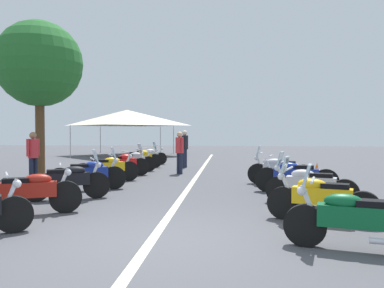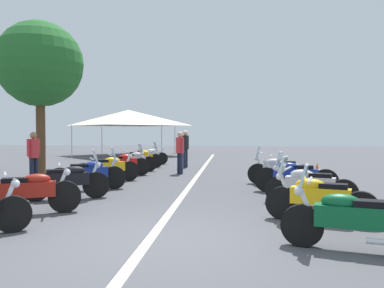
{
  "view_description": "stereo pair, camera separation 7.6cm",
  "coord_description": "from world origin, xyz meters",
  "px_view_note": "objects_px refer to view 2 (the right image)",
  "views": [
    {
      "loc": [
        -5.78,
        -1.15,
        1.65
      ],
      "look_at": [
        6.61,
        0.0,
        1.27
      ],
      "focal_mm": 36.11,
      "sensor_mm": 36.0,
      "label": 1
    },
    {
      "loc": [
        -5.78,
        -1.23,
        1.65
      ],
      "look_at": [
        6.61,
        0.0,
        1.27
      ],
      "focal_mm": 36.11,
      "sensor_mm": 36.0,
      "label": 2
    }
  ],
  "objects_px": {
    "motorcycle_left_row_2": "(68,180)",
    "motorcycle_left_row_8": "(148,156)",
    "motorcycle_left_row_7": "(141,158)",
    "motorcycle_right_row_1": "(318,197)",
    "motorcycle_left_row_1": "(28,192)",
    "motorcycle_left_row_6": "(133,161)",
    "traffic_cone_1": "(317,172)",
    "motorcycle_right_row_0": "(352,218)",
    "traffic_cone_0": "(316,175)",
    "event_tent": "(128,118)",
    "motorcycle_right_row_3": "(295,176)",
    "bystander_0": "(34,153)",
    "motorcycle_left_row_5": "(122,164)",
    "bystander_1": "(180,149)",
    "motorcycle_right_row_4": "(279,170)",
    "motorcycle_left_row_4": "(108,168)",
    "roadside_tree_0": "(40,65)",
    "bystander_3": "(185,146)",
    "motorcycle_left_row_3": "(88,174)",
    "motorcycle_right_row_2": "(309,185)"
  },
  "relations": [
    {
      "from": "traffic_cone_0",
      "to": "roadside_tree_0",
      "type": "distance_m",
      "value": 10.21
    },
    {
      "from": "motorcycle_left_row_2",
      "to": "motorcycle_left_row_5",
      "type": "xyz_separation_m",
      "value": [
        4.96,
        0.06,
        0.0
      ]
    },
    {
      "from": "motorcycle_right_row_3",
      "to": "bystander_1",
      "type": "height_order",
      "value": "bystander_1"
    },
    {
      "from": "motorcycle_right_row_0",
      "to": "motorcycle_right_row_1",
      "type": "relative_size",
      "value": 1.01
    },
    {
      "from": "motorcycle_left_row_6",
      "to": "traffic_cone_1",
      "type": "height_order",
      "value": "motorcycle_left_row_6"
    },
    {
      "from": "bystander_0",
      "to": "motorcycle_left_row_5",
      "type": "bearing_deg",
      "value": -119.68
    },
    {
      "from": "motorcycle_left_row_8",
      "to": "roadside_tree_0",
      "type": "bearing_deg",
      "value": -144.28
    },
    {
      "from": "motorcycle_right_row_1",
      "to": "roadside_tree_0",
      "type": "distance_m",
      "value": 10.93
    },
    {
      "from": "motorcycle_left_row_1",
      "to": "motorcycle_right_row_0",
      "type": "relative_size",
      "value": 0.99
    },
    {
      "from": "motorcycle_right_row_2",
      "to": "motorcycle_right_row_4",
      "type": "bearing_deg",
      "value": -67.53
    },
    {
      "from": "motorcycle_right_row_3",
      "to": "traffic_cone_0",
      "type": "xyz_separation_m",
      "value": [
        1.78,
        -0.94,
        -0.18
      ]
    },
    {
      "from": "motorcycle_left_row_8",
      "to": "event_tent",
      "type": "height_order",
      "value": "event_tent"
    },
    {
      "from": "motorcycle_left_row_8",
      "to": "motorcycle_left_row_1",
      "type": "bearing_deg",
      "value": -119.06
    },
    {
      "from": "motorcycle_right_row_0",
      "to": "roadside_tree_0",
      "type": "distance_m",
      "value": 12.01
    },
    {
      "from": "motorcycle_left_row_4",
      "to": "bystander_0",
      "type": "relative_size",
      "value": 1.13
    },
    {
      "from": "traffic_cone_0",
      "to": "bystander_1",
      "type": "relative_size",
      "value": 0.37
    },
    {
      "from": "motorcycle_right_row_4",
      "to": "motorcycle_right_row_1",
      "type": "bearing_deg",
      "value": 102.29
    },
    {
      "from": "motorcycle_left_row_6",
      "to": "traffic_cone_0",
      "type": "xyz_separation_m",
      "value": [
        -3.24,
        -6.7,
        -0.16
      ]
    },
    {
      "from": "motorcycle_left_row_3",
      "to": "motorcycle_left_row_6",
      "type": "distance_m",
      "value": 5.08
    },
    {
      "from": "motorcycle_left_row_8",
      "to": "motorcycle_right_row_4",
      "type": "distance_m",
      "value": 8.78
    },
    {
      "from": "motorcycle_right_row_4",
      "to": "roadside_tree_0",
      "type": "xyz_separation_m",
      "value": [
        0.95,
        8.31,
        3.59
      ]
    },
    {
      "from": "motorcycle_left_row_4",
      "to": "motorcycle_left_row_5",
      "type": "distance_m",
      "value": 1.69
    },
    {
      "from": "event_tent",
      "to": "motorcycle_right_row_0",
      "type": "bearing_deg",
      "value": -157.24
    },
    {
      "from": "traffic_cone_0",
      "to": "bystander_3",
      "type": "relative_size",
      "value": 0.36
    },
    {
      "from": "bystander_0",
      "to": "bystander_3",
      "type": "bearing_deg",
      "value": -108.75
    },
    {
      "from": "motorcycle_left_row_8",
      "to": "bystander_3",
      "type": "relative_size",
      "value": 1.11
    },
    {
      "from": "bystander_3",
      "to": "motorcycle_left_row_5",
      "type": "bearing_deg",
      "value": 78.97
    },
    {
      "from": "traffic_cone_1",
      "to": "event_tent",
      "type": "xyz_separation_m",
      "value": [
        12.9,
        10.1,
        2.36
      ]
    },
    {
      "from": "bystander_0",
      "to": "event_tent",
      "type": "relative_size",
      "value": 0.26
    },
    {
      "from": "motorcycle_left_row_7",
      "to": "motorcycle_right_row_1",
      "type": "relative_size",
      "value": 1.02
    },
    {
      "from": "motorcycle_right_row_3",
      "to": "traffic_cone_1",
      "type": "relative_size",
      "value": 3.57
    },
    {
      "from": "motorcycle_left_row_4",
      "to": "traffic_cone_0",
      "type": "distance_m",
      "value": 6.7
    },
    {
      "from": "motorcycle_left_row_3",
      "to": "motorcycle_left_row_8",
      "type": "height_order",
      "value": "motorcycle_left_row_3"
    },
    {
      "from": "motorcycle_left_row_2",
      "to": "bystander_1",
      "type": "height_order",
      "value": "bystander_1"
    },
    {
      "from": "motorcycle_left_row_4",
      "to": "traffic_cone_0",
      "type": "bearing_deg",
      "value": -33.92
    },
    {
      "from": "motorcycle_left_row_8",
      "to": "motorcycle_right_row_0",
      "type": "height_order",
      "value": "motorcycle_right_row_0"
    },
    {
      "from": "motorcycle_left_row_4",
      "to": "motorcycle_left_row_7",
      "type": "height_order",
      "value": "motorcycle_left_row_7"
    },
    {
      "from": "motorcycle_left_row_2",
      "to": "traffic_cone_1",
      "type": "distance_m",
      "value": 8.27
    },
    {
      "from": "motorcycle_left_row_4",
      "to": "motorcycle_left_row_2",
      "type": "bearing_deg",
      "value": -123.37
    },
    {
      "from": "motorcycle_right_row_1",
      "to": "roadside_tree_0",
      "type": "height_order",
      "value": "roadside_tree_0"
    },
    {
      "from": "motorcycle_right_row_2",
      "to": "motorcycle_right_row_4",
      "type": "distance_m",
      "value": 3.41
    },
    {
      "from": "motorcycle_right_row_4",
      "to": "bystander_3",
      "type": "distance_m",
      "value": 6.53
    },
    {
      "from": "motorcycle_left_row_2",
      "to": "motorcycle_left_row_8",
      "type": "bearing_deg",
      "value": 64.74
    },
    {
      "from": "motorcycle_left_row_8",
      "to": "bystander_0",
      "type": "bearing_deg",
      "value": -136.63
    },
    {
      "from": "motorcycle_right_row_0",
      "to": "traffic_cone_0",
      "type": "distance_m",
      "value": 6.97
    },
    {
      "from": "motorcycle_left_row_3",
      "to": "motorcycle_right_row_4",
      "type": "height_order",
      "value": "motorcycle_left_row_3"
    },
    {
      "from": "bystander_1",
      "to": "bystander_3",
      "type": "relative_size",
      "value": 0.96
    },
    {
      "from": "motorcycle_left_row_5",
      "to": "motorcycle_left_row_8",
      "type": "xyz_separation_m",
      "value": [
        5.0,
        0.1,
        -0.03
      ]
    },
    {
      "from": "motorcycle_left_row_6",
      "to": "motorcycle_left_row_8",
      "type": "xyz_separation_m",
      "value": [
        3.38,
        0.1,
        -0.01
      ]
    },
    {
      "from": "traffic_cone_0",
      "to": "bystander_3",
      "type": "bearing_deg",
      "value": 41.77
    }
  ]
}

